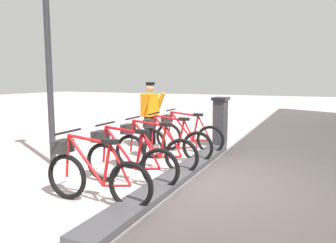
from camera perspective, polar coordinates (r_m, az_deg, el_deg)
ground_plane at (r=5.75m, az=1.59°, el=-10.06°), size 60.00×60.00×0.00m
dock_rail_base at (r=5.74m, az=1.60°, el=-9.59°), size 0.44×5.26×0.10m
payment_kiosk at (r=8.39m, az=9.23°, el=0.08°), size 0.36×0.52×1.28m
bike_docked_0 at (r=7.71m, az=3.21°, el=-2.26°), size 1.72×0.54×1.02m
bike_docked_1 at (r=6.90m, az=0.51°, el=-3.41°), size 1.72×0.54×1.02m
bike_docked_2 at (r=6.11m, az=-2.92°, el=-4.85°), size 1.72×0.54×1.02m
bike_docked_3 at (r=5.36m, az=-7.35°, el=-6.68°), size 1.72×0.54×1.02m
bike_docked_4 at (r=4.65m, az=-13.23°, el=-9.02°), size 1.72×0.54×1.02m
worker_near_rack at (r=8.03m, az=-3.18°, el=1.58°), size 0.56×0.68×1.66m
lamp_post at (r=6.92m, az=-20.67°, el=15.99°), size 0.32×0.32×4.35m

